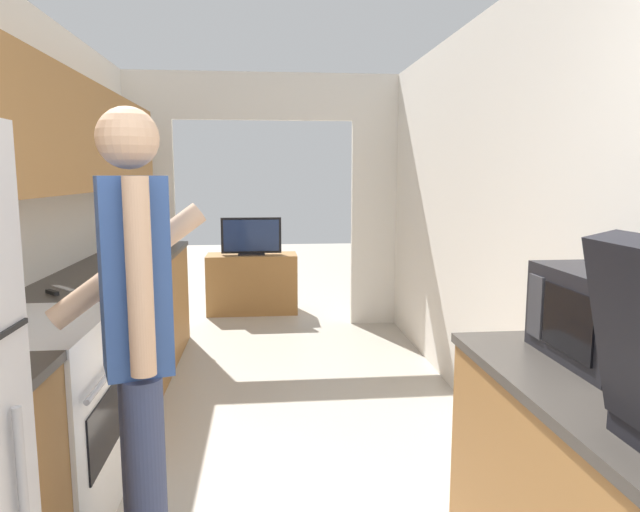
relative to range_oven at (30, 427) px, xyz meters
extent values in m
cube|color=#9E6B38|center=(-0.15, 0.96, 1.29)|extent=(0.32, 3.92, 0.65)
cube|color=white|center=(2.37, 0.07, 0.79)|extent=(0.06, 7.56, 2.50)
cube|color=white|center=(-0.18, 3.28, 0.56)|extent=(0.65, 0.06, 2.05)
cube|color=white|center=(2.21, 3.28, 0.56)|extent=(0.65, 0.06, 2.05)
cube|color=white|center=(1.01, 3.28, 1.81)|extent=(3.05, 0.06, 0.45)
cube|color=#9E6B38|center=(-0.01, 1.65, -0.02)|extent=(0.60, 2.53, 0.88)
cube|color=#3D3833|center=(-0.01, 1.66, 0.43)|extent=(0.62, 2.54, 0.03)
cube|color=white|center=(0.00, 0.00, -0.01)|extent=(0.62, 0.78, 0.92)
cube|color=black|center=(0.32, 0.00, -0.01)|extent=(0.01, 0.53, 0.27)
cylinder|color=#B7B7BC|center=(0.34, 0.00, 0.22)|extent=(0.02, 0.63, 0.02)
cylinder|color=#232328|center=(0.13, -0.17, 0.45)|extent=(0.16, 0.16, 0.01)
cylinder|color=#232328|center=(0.13, 0.17, 0.45)|extent=(0.16, 0.16, 0.01)
cylinder|color=#232328|center=(-0.12, 0.17, 0.45)|extent=(0.16, 0.16, 0.01)
cylinder|color=#384266|center=(0.60, -0.58, -0.03)|extent=(0.17, 0.17, 0.87)
cylinder|color=#384266|center=(0.55, -0.42, -0.03)|extent=(0.17, 0.17, 0.87)
cube|color=#335193|center=(0.57, -0.50, 0.73)|extent=(0.27, 0.27, 0.65)
cylinder|color=#DBAD89|center=(0.62, -0.64, 0.75)|extent=(0.10, 0.10, 0.62)
cylinder|color=#DBAD89|center=(0.53, -0.36, 0.75)|extent=(0.55, 0.25, 0.42)
sphere|color=#DBAD89|center=(0.57, -0.50, 1.18)|extent=(0.20, 0.20, 0.20)
cube|color=black|center=(2.14, -0.69, 0.60)|extent=(0.36, 0.49, 0.30)
cube|color=black|center=(1.95, -0.74, 0.60)|extent=(0.01, 0.29, 0.21)
cube|color=#38383D|center=(1.95, -0.53, 0.60)|extent=(0.01, 0.10, 0.22)
cube|color=#9E6B38|center=(0.87, 3.86, -0.14)|extent=(0.99, 0.42, 0.65)
cube|color=black|center=(0.87, 3.82, 0.20)|extent=(0.29, 0.16, 0.02)
cube|color=black|center=(0.87, 3.82, 0.40)|extent=(0.65, 0.04, 0.39)
cube|color=navy|center=(0.87, 3.79, 0.40)|extent=(0.60, 0.01, 0.34)
cube|color=#B7B7BC|center=(-0.09, 0.75, 0.45)|extent=(0.17, 0.18, 0.00)
cube|color=black|center=(-0.09, 0.59, 0.46)|extent=(0.09, 0.10, 0.02)
camera|label=1|loc=(1.00, -2.41, 1.07)|focal=32.00mm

